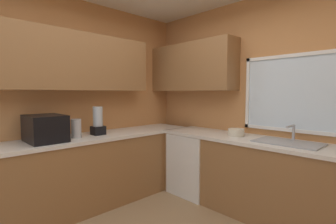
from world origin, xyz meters
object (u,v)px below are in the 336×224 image
object	(u,v)px
microwave	(45,128)
sink_assembly	(288,142)
bowl	(236,132)
blender_appliance	(98,122)
dishwasher	(196,163)
kettle	(76,128)

from	to	relation	value
microwave	sink_assembly	distance (m)	2.62
bowl	blender_appliance	world-z (taller)	blender_appliance
dishwasher	sink_assembly	distance (m)	1.31
kettle	bowl	distance (m)	1.94
dishwasher	microwave	xyz separation A→B (m)	(-0.66, -1.78, 0.61)
dishwasher	sink_assembly	xyz separation A→B (m)	(1.22, 0.04, 0.48)
blender_appliance	bowl	bearing A→B (deg)	42.96
microwave	bowl	size ratio (longest dim) A/B	2.47
microwave	blender_appliance	xyz separation A→B (m)	(0.00, 0.63, 0.02)
sink_assembly	bowl	size ratio (longest dim) A/B	3.32
sink_assembly	microwave	bearing A→B (deg)	-135.98
bowl	dishwasher	bearing A→B (deg)	-177.19
dishwasher	microwave	bearing A→B (deg)	-110.30
kettle	dishwasher	bearing A→B (deg)	66.14
microwave	sink_assembly	world-z (taller)	microwave
dishwasher	bowl	distance (m)	0.80
microwave	blender_appliance	world-z (taller)	blender_appliance
sink_assembly	blender_appliance	distance (m)	2.23
kettle	sink_assembly	xyz separation A→B (m)	(1.86, 1.48, -0.10)
microwave	blender_appliance	bearing A→B (deg)	90.00
sink_assembly	blender_appliance	xyz separation A→B (m)	(-1.88, -1.19, 0.15)
dishwasher	kettle	size ratio (longest dim) A/B	3.76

